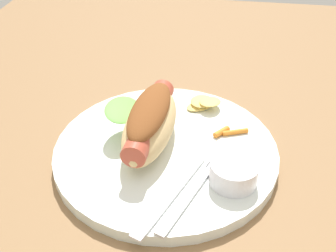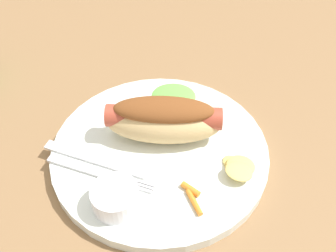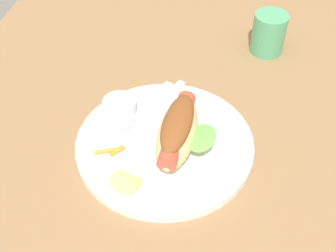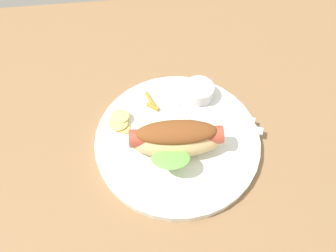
% 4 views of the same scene
% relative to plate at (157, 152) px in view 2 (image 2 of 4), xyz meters
% --- Properties ---
extents(ground_plane, '(1.20, 0.90, 0.02)m').
position_rel_plate_xyz_m(ground_plane, '(0.01, 0.02, -0.02)').
color(ground_plane, olive).
extents(plate, '(0.29, 0.29, 0.02)m').
position_rel_plate_xyz_m(plate, '(0.00, 0.00, 0.00)').
color(plate, white).
rests_on(plate, ground_plane).
extents(hot_dog, '(0.16, 0.09, 0.06)m').
position_rel_plate_xyz_m(hot_dog, '(0.00, 0.02, 0.04)').
color(hot_dog, '#DBB77A').
rests_on(hot_dog, plate).
extents(sauce_ramekin, '(0.06, 0.06, 0.03)m').
position_rel_plate_xyz_m(sauce_ramekin, '(-0.05, -0.09, 0.02)').
color(sauce_ramekin, white).
rests_on(sauce_ramekin, plate).
extents(fork, '(0.14, 0.06, 0.00)m').
position_rel_plate_xyz_m(fork, '(-0.08, -0.04, 0.01)').
color(fork, silver).
rests_on(fork, plate).
extents(knife, '(0.14, 0.07, 0.00)m').
position_rel_plate_xyz_m(knife, '(-0.08, -0.02, 0.01)').
color(knife, silver).
rests_on(knife, plate).
extents(chips_pile, '(0.05, 0.06, 0.02)m').
position_rel_plate_xyz_m(chips_pile, '(0.10, -0.04, 0.01)').
color(chips_pile, '#E8CA68').
rests_on(chips_pile, plate).
extents(carrot_garnish, '(0.02, 0.05, 0.01)m').
position_rel_plate_xyz_m(carrot_garnish, '(0.04, -0.08, 0.01)').
color(carrot_garnish, orange).
rests_on(carrot_garnish, plate).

